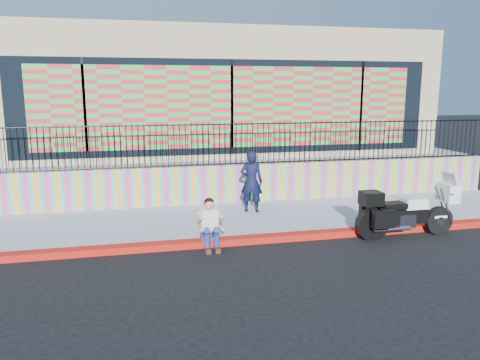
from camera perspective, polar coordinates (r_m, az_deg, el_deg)
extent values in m
plane|color=black|center=(10.67, 3.65, -7.48)|extent=(90.00, 90.00, 0.00)
cube|color=#AD160C|center=(10.64, 3.65, -7.10)|extent=(16.00, 0.30, 0.15)
cube|color=#959FB3|center=(12.17, 1.45, -4.75)|extent=(16.00, 3.00, 0.15)
cube|color=#F34080|center=(13.53, -0.21, -0.41)|extent=(16.00, 0.20, 1.10)
cube|color=#959FB3|center=(18.48, -3.67, 2.42)|extent=(16.00, 10.00, 1.25)
cube|color=tan|center=(18.08, -3.67, 10.58)|extent=(14.00, 8.00, 4.00)
cube|color=black|center=(14.13, -1.01, 8.86)|extent=(12.60, 0.04, 2.80)
cube|color=red|center=(14.11, -0.98, 8.86)|extent=(11.48, 0.02, 2.40)
cylinder|color=black|center=(12.02, 23.06, -4.56)|extent=(0.67, 0.14, 0.67)
cylinder|color=black|center=(11.11, 15.77, -5.31)|extent=(0.67, 0.14, 0.67)
cube|color=black|center=(11.50, 19.61, -4.10)|extent=(0.97, 0.28, 0.35)
cube|color=silver|center=(11.50, 19.37, -4.61)|extent=(0.41, 0.35, 0.31)
cube|color=white|center=(11.53, 20.48, -2.66)|extent=(0.56, 0.33, 0.24)
cube|color=black|center=(11.25, 18.17, -2.94)|extent=(0.56, 0.35, 0.12)
cube|color=white|center=(11.98, 24.01, -1.43)|extent=(0.31, 0.53, 0.43)
cube|color=silver|center=(11.94, 24.29, 0.11)|extent=(0.19, 0.47, 0.34)
cube|color=black|center=(10.93, 15.71, -2.16)|extent=(0.45, 0.43, 0.31)
cube|color=black|center=(10.85, 17.07, -4.55)|extent=(0.49, 0.18, 0.41)
cube|color=black|center=(11.36, 15.55, -3.77)|extent=(0.49, 0.18, 0.41)
cube|color=white|center=(11.99, 23.10, -4.09)|extent=(0.33, 0.16, 0.06)
imported|color=black|center=(12.40, 1.40, -0.21)|extent=(0.70, 0.59, 1.64)
cube|color=navy|center=(10.32, -3.79, -6.72)|extent=(0.36, 0.28, 0.18)
cube|color=silver|center=(10.18, -3.78, -4.91)|extent=(0.38, 0.27, 0.54)
sphere|color=tan|center=(10.05, -3.77, -3.00)|extent=(0.21, 0.21, 0.21)
cube|color=#472814|center=(9.96, -3.94, -8.55)|extent=(0.11, 0.26, 0.10)
cube|color=#472814|center=(9.99, -2.80, -8.47)|extent=(0.11, 0.26, 0.10)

